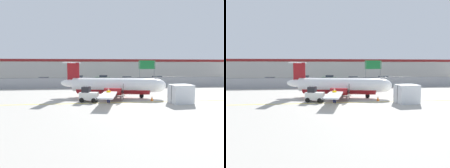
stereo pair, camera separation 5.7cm
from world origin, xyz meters
The scene contains 16 objects.
ground_plane centered at (0.00, 2.00, 0.00)m, with size 140.00×140.00×0.01m.
perimeter_fence centered at (0.00, 18.00, 1.12)m, with size 98.00×0.10×2.10m.
parking_lot_strip centered at (0.00, 29.50, 0.06)m, with size 98.00×17.00×0.12m.
background_building centered at (0.00, 47.99, 3.26)m, with size 91.00×8.10×6.50m.
commuter_airplane centered at (0.15, 5.85, 1.60)m, with size 14.63×15.94×4.92m.
baggage_tug centered at (-3.46, 2.98, 0.86)m, with size 2.55×1.92×1.88m.
ground_crew_worker centered at (-1.09, 2.04, 0.95)m, with size 0.52×0.46×1.70m.
cargo_container centered at (7.39, 0.87, 1.10)m, with size 2.56×2.20×2.20m.
traffic_cone_near_left centered at (4.53, 2.87, 0.31)m, with size 0.36×0.36×0.64m.
traffic_cone_near_right centered at (-4.61, 4.81, 0.31)m, with size 0.36×0.36×0.64m.
parked_car_0 centered at (-13.95, 27.62, 0.89)m, with size 4.32×2.25×1.58m.
parked_car_1 centered at (-6.10, 34.54, 0.89)m, with size 4.38×2.40×1.58m.
parked_car_2 centered at (0.64, 35.32, 0.89)m, with size 4.39×2.43×1.58m.
parked_car_3 centered at (6.28, 28.36, 0.89)m, with size 4.33×2.29×1.58m.
parked_car_4 centered at (14.57, 29.31, 0.89)m, with size 4.26×2.13×1.58m.
highway_sign centered at (8.89, 19.93, 4.14)m, with size 3.60×0.14×5.50m.
Camera 2 is at (-3.35, -21.40, 4.46)m, focal length 32.00 mm.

